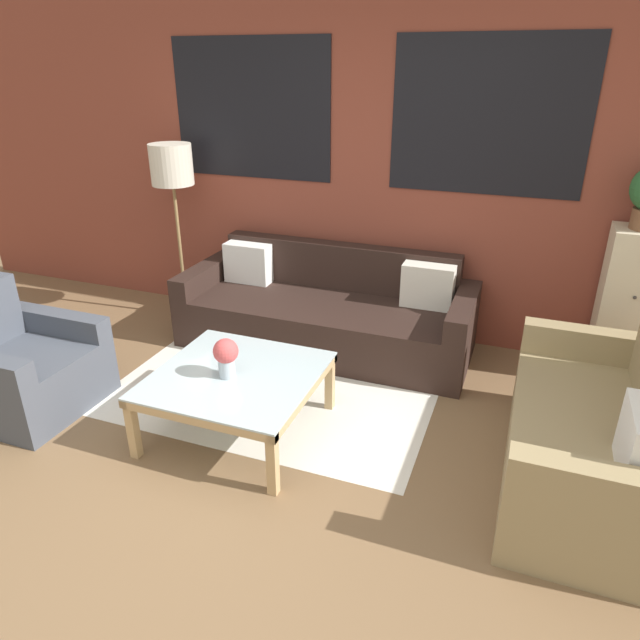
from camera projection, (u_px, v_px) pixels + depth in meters
ground_plane at (223, 499)px, 3.09m from camera, size 16.00×16.00×0.00m
wall_back_brick at (361, 164)px, 4.58m from camera, size 8.40×0.09×2.80m
rug at (279, 384)px, 4.18m from camera, size 2.25×1.66×0.00m
couch_dark at (327, 314)px, 4.67m from camera, size 2.34×0.88×0.78m
settee_vintage at (598, 438)px, 3.07m from camera, size 0.80×1.59×0.92m
armchair_corner at (23, 369)px, 3.83m from camera, size 0.80×0.81×0.84m
coffee_table at (236, 382)px, 3.52m from camera, size 0.98×0.98×0.42m
floor_lamp at (172, 172)px, 4.78m from camera, size 0.35×0.35×1.55m
drawer_cabinet at (627, 307)px, 4.05m from camera, size 0.39×0.36×1.14m
flower_vase at (226, 355)px, 3.40m from camera, size 0.15×0.15×0.25m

